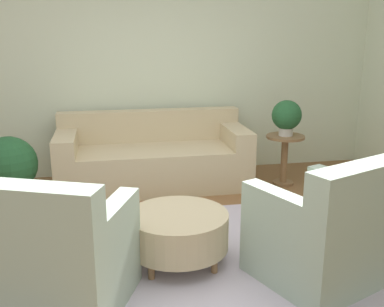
% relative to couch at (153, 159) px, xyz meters
% --- Properties ---
extents(ground_plane, '(16.00, 16.00, 0.00)m').
position_rel_couch_xyz_m(ground_plane, '(0.06, -1.93, -0.32)').
color(ground_plane, brown).
extents(wall_back, '(8.96, 0.12, 2.80)m').
position_rel_couch_xyz_m(wall_back, '(0.06, 0.61, 1.08)').
color(wall_back, beige).
rests_on(wall_back, ground_plane).
extents(rug, '(2.97, 2.18, 0.01)m').
position_rel_couch_xyz_m(rug, '(0.06, -1.93, -0.32)').
color(rug, '#BCB2C1').
rests_on(rug, ground_plane).
extents(couch, '(2.23, 0.94, 0.86)m').
position_rel_couch_xyz_m(couch, '(0.00, 0.00, 0.00)').
color(couch, '#C6B289').
rests_on(couch, ground_plane).
extents(armchair_left, '(1.08, 1.06, 0.95)m').
position_rel_couch_xyz_m(armchair_left, '(-0.88, -2.40, 0.05)').
color(armchair_left, '#9EB29E').
rests_on(armchair_left, rug).
extents(armchair_right, '(1.08, 1.06, 0.95)m').
position_rel_couch_xyz_m(armchair_right, '(1.00, -2.40, 0.05)').
color(armchair_right, '#9EB29E').
rests_on(armchair_right, rug).
extents(ottoman_table, '(0.81, 0.81, 0.40)m').
position_rel_couch_xyz_m(ottoman_table, '(-0.01, -1.92, -0.05)').
color(ottoman_table, '#C6B289').
rests_on(ottoman_table, rug).
extents(side_table, '(0.45, 0.45, 0.61)m').
position_rel_couch_xyz_m(side_table, '(1.55, -0.27, 0.08)').
color(side_table, olive).
rests_on(side_table, ground_plane).
extents(potted_plant_on_side_table, '(0.35, 0.35, 0.42)m').
position_rel_couch_xyz_m(potted_plant_on_side_table, '(1.55, -0.27, 0.52)').
color(potted_plant_on_side_table, beige).
rests_on(potted_plant_on_side_table, side_table).
extents(potted_plant_floor, '(0.59, 0.59, 0.75)m').
position_rel_couch_xyz_m(potted_plant_floor, '(-1.55, -0.40, 0.11)').
color(potted_plant_floor, beige).
rests_on(potted_plant_floor, ground_plane).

